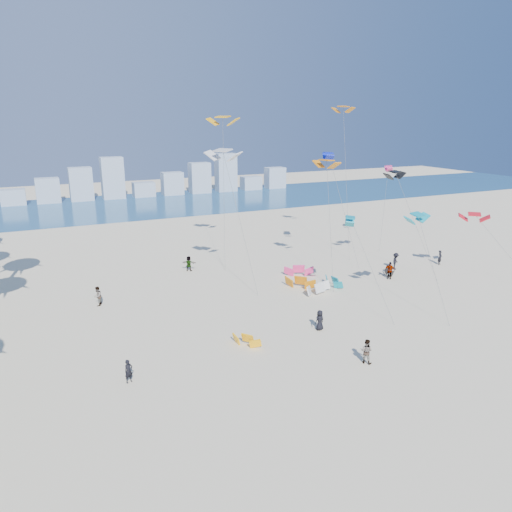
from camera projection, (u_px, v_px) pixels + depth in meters
name	position (u px, v px, depth m)	size (l,w,h in m)	color
ground	(326.00, 406.00, 27.95)	(220.00, 220.00, 0.00)	beige
ocean	(115.00, 207.00, 90.74)	(220.00, 220.00, 0.00)	navy
kitesurfer_near	(129.00, 371.00, 30.27)	(0.56, 0.36, 1.53)	black
kitesurfer_mid	(366.00, 351.00, 32.66)	(0.83, 0.65, 1.72)	gray
kitesurfers_far	(298.00, 274.00, 48.92)	(37.56, 19.91, 1.85)	black
grounded_kites	(314.00, 284.00, 47.12)	(22.03, 15.18, 1.01)	#FFAB0D
flying_kites	(327.00, 158.00, 48.77)	(29.20, 26.82, 17.78)	#0D8EA2
distant_skyline	(100.00, 184.00, 98.14)	(85.00, 3.00, 8.40)	#9EADBF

